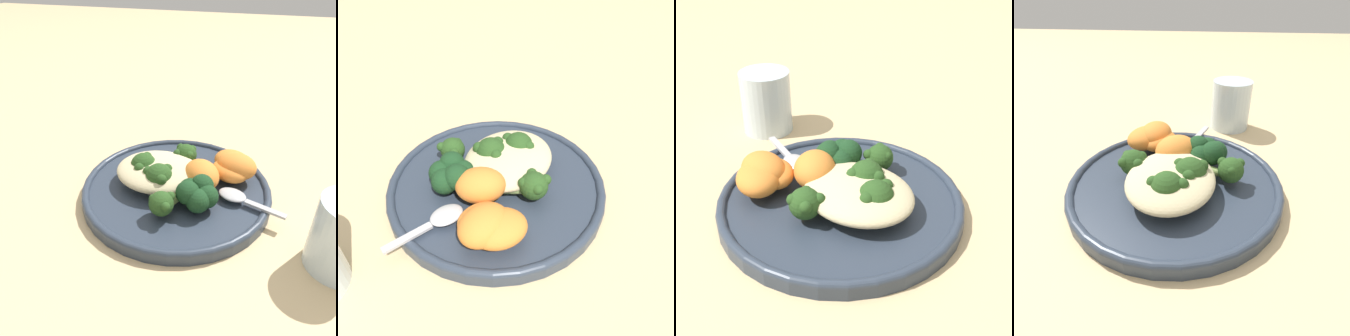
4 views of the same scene
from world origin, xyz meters
TOP-DOWN VIEW (x-y plane):
  - ground_plane at (0.00, 0.00)m, footprint 4.00×4.00m
  - plate at (0.00, 0.02)m, footprint 0.30×0.30m
  - quinoa_mound at (-0.03, 0.02)m, footprint 0.14×0.12m
  - broccoli_stalk_0 at (0.01, 0.06)m, footprint 0.07×0.11m
  - broccoli_stalk_1 at (-0.04, 0.02)m, footprint 0.12×0.05m
  - broccoli_stalk_2 at (-0.01, -0.00)m, footprint 0.09×0.06m
  - broccoli_stalk_3 at (0.01, -0.05)m, footprint 0.06×0.12m
  - sweet_potato_chunk_0 at (0.04, 0.02)m, footprint 0.08×0.08m
  - sweet_potato_chunk_1 at (0.08, 0.05)m, footprint 0.08×0.07m
  - sweet_potato_chunk_2 at (0.08, 0.08)m, footprint 0.09×0.08m
  - sweet_potato_chunk_3 at (0.09, 0.06)m, footprint 0.07×0.06m
  - kale_tuft at (0.04, -0.02)m, footprint 0.06×0.06m
  - spoon at (0.10, 0.00)m, footprint 0.11×0.05m
  - water_glass at (0.23, -0.06)m, footprint 0.08×0.08m

SIDE VIEW (x-z plane):
  - ground_plane at x=0.00m, z-range 0.00..0.00m
  - plate at x=0.00m, z-range 0.00..0.02m
  - spoon at x=0.10m, z-range 0.02..0.03m
  - sweet_potato_chunk_1 at x=0.08m, z-range 0.02..0.05m
  - broccoli_stalk_3 at x=0.01m, z-range 0.02..0.06m
  - broccoli_stalk_0 at x=0.01m, z-range 0.02..0.06m
  - quinoa_mound at x=-0.03m, z-range 0.02..0.05m
  - sweet_potato_chunk_2 at x=0.08m, z-range 0.02..0.06m
  - broccoli_stalk_1 at x=-0.04m, z-range 0.02..0.06m
  - kale_tuft at x=0.04m, z-range 0.02..0.06m
  - broccoli_stalk_2 at x=-0.01m, z-range 0.02..0.06m
  - sweet_potato_chunk_3 at x=0.09m, z-range 0.02..0.06m
  - sweet_potato_chunk_0 at x=0.04m, z-range 0.02..0.06m
  - water_glass at x=0.23m, z-range 0.00..0.10m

